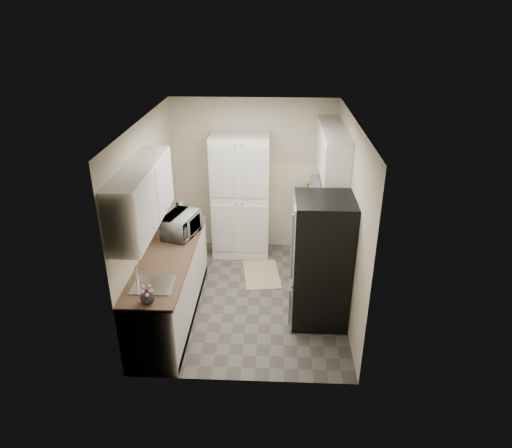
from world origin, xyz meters
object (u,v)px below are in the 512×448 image
Objects in this scene: electric_range at (317,256)px; wine_bottle at (178,216)px; pantry_cabinet at (241,197)px; microwave at (181,225)px; refrigerator at (321,261)px; toaster_oven at (312,197)px.

electric_range is 3.31× the size of wine_bottle.
pantry_cabinet reaches higher than electric_range.
pantry_cabinet is 3.64× the size of microwave.
refrigerator is 2.09m from wine_bottle.
electric_range is at bearing 1.49° from wine_bottle.
toaster_oven is at bearing -4.57° from pantry_cabinet.
pantry_cabinet reaches higher than toaster_oven.
microwave is 1.61× the size of wine_bottle.
electric_range is 2.00m from microwave.
electric_range is 1.01m from toaster_oven.
pantry_cabinet is at bearing 50.64° from wine_bottle.
refrigerator is 1.65m from toaster_oven.
toaster_oven is at bearing 93.06° from electric_range.
toaster_oven is at bearing 90.35° from refrigerator.
toaster_oven is (1.93, 0.89, -0.05)m from wine_bottle.
pantry_cabinet is 1.58m from electric_range.
electric_range is 2.06× the size of microwave.
microwave is at bearing 164.46° from refrigerator.
microwave is 2.15m from toaster_oven.
electric_range is 2.07m from wine_bottle.
wine_bottle is at bearing -129.36° from pantry_cabinet.
pantry_cabinet is 1.27m from wine_bottle.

